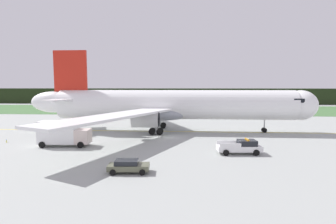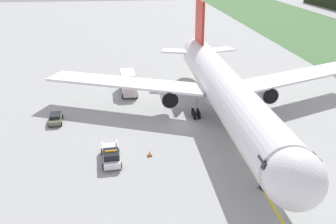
{
  "view_description": "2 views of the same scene",
  "coord_description": "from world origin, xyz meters",
  "px_view_note": "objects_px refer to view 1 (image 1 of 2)",
  "views": [
    {
      "loc": [
        2.95,
        -44.05,
        8.66
      ],
      "look_at": [
        -0.61,
        7.56,
        3.59
      ],
      "focal_mm": 28.32,
      "sensor_mm": 36.0,
      "label": 1
    },
    {
      "loc": [
        51.57,
        -8.02,
        23.27
      ],
      "look_at": [
        3.18,
        -2.46,
        3.34
      ],
      "focal_mm": 41.74,
      "sensor_mm": 36.0,
      "label": 2
    }
  ],
  "objects_px": {
    "airliner": "(171,105)",
    "staff_car": "(128,166)",
    "apron_cone": "(228,143)",
    "catering_truck": "(63,133)",
    "ops_pickup_truck": "(241,147)"
  },
  "relations": [
    {
      "from": "airliner",
      "to": "staff_car",
      "type": "xyz_separation_m",
      "value": [
        -2.98,
        -24.52,
        -4.34
      ]
    },
    {
      "from": "airliner",
      "to": "apron_cone",
      "type": "bearing_deg",
      "value": -52.04
    },
    {
      "from": "catering_truck",
      "to": "apron_cone",
      "type": "height_order",
      "value": "catering_truck"
    },
    {
      "from": "ops_pickup_truck",
      "to": "staff_car",
      "type": "height_order",
      "value": "ops_pickup_truck"
    },
    {
      "from": "airliner",
      "to": "ops_pickup_truck",
      "type": "distance_m",
      "value": 19.35
    },
    {
      "from": "staff_car",
      "to": "apron_cone",
      "type": "relative_size",
      "value": 5.9
    },
    {
      "from": "ops_pickup_truck",
      "to": "catering_truck",
      "type": "bearing_deg",
      "value": 174.01
    },
    {
      "from": "airliner",
      "to": "apron_cone",
      "type": "xyz_separation_m",
      "value": [
        8.95,
        -11.47,
        -4.69
      ]
    },
    {
      "from": "airliner",
      "to": "catering_truck",
      "type": "xyz_separation_m",
      "value": [
        -14.94,
        -13.53,
        -3.12
      ]
    },
    {
      "from": "airliner",
      "to": "staff_car",
      "type": "distance_m",
      "value": 25.07
    },
    {
      "from": "catering_truck",
      "to": "apron_cone",
      "type": "xyz_separation_m",
      "value": [
        23.88,
        2.06,
        -1.57
      ]
    },
    {
      "from": "ops_pickup_truck",
      "to": "catering_truck",
      "type": "distance_m",
      "value": 24.94
    },
    {
      "from": "catering_truck",
      "to": "ops_pickup_truck",
      "type": "bearing_deg",
      "value": -5.99
    },
    {
      "from": "staff_car",
      "to": "apron_cone",
      "type": "bearing_deg",
      "value": 47.57
    },
    {
      "from": "airliner",
      "to": "catering_truck",
      "type": "height_order",
      "value": "airliner"
    }
  ]
}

